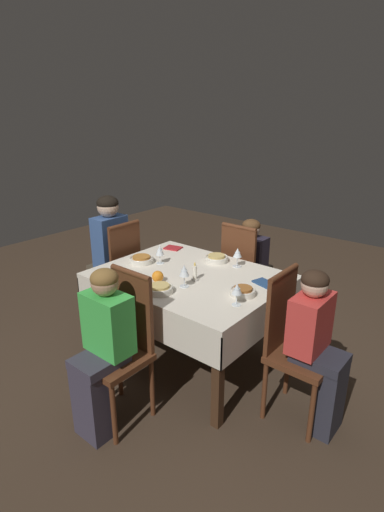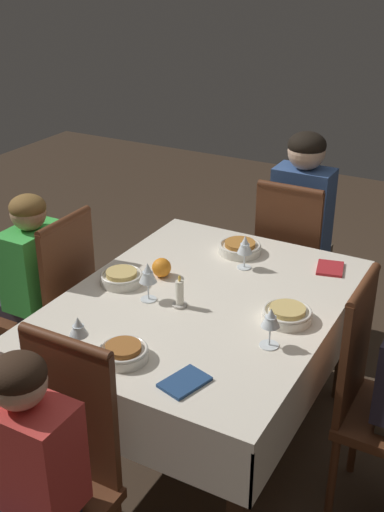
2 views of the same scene
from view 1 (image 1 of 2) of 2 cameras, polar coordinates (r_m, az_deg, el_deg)
The scene contains 22 objects.
ground_plane at distance 3.38m, azimuth -0.35°, elevation -14.37°, with size 8.00×8.00×0.00m, color #3D2D21.
dining_table at distance 3.06m, azimuth -0.38°, elevation -4.18°, with size 1.36×1.06×0.74m.
chair_east at distance 3.73m, azimuth -10.35°, elevation -1.86°, with size 0.38×0.37×1.00m.
chair_north at distance 2.61m, azimuth -9.92°, elevation -11.94°, with size 0.37×0.38×1.00m.
chair_west at distance 2.66m, azimuth 14.17°, elevation -11.69°, with size 0.38×0.37×1.00m.
chair_south at distance 3.65m, azimuth 7.32°, elevation -2.20°, with size 0.37×0.38×1.00m.
person_adult_denim at distance 3.79m, azimuth -11.97°, elevation 0.75°, with size 0.34×0.30×1.21m.
person_child_green at distance 2.50m, azimuth -12.83°, elevation -12.49°, with size 0.30×0.33×1.06m.
person_child_red at distance 2.59m, azimuth 17.55°, elevation -12.07°, with size 0.33×0.30×1.05m.
person_child_dark at distance 3.78m, azimuth 8.69°, elevation -1.25°, with size 0.30×0.33×1.01m.
bowl_east at distance 3.28m, azimuth -7.24°, elevation -0.48°, with size 0.20×0.20×0.06m.
wine_glass_east at distance 3.22m, azimuth -4.63°, elevation 0.75°, with size 0.07×0.07×0.16m.
bowl_north at distance 2.74m, azimuth -4.61°, elevation -4.66°, with size 0.18×0.18×0.06m.
wine_glass_north at distance 2.78m, azimuth -1.12°, elevation -2.17°, with size 0.07×0.07×0.17m.
bowl_west at distance 2.71m, azimuth 7.29°, elevation -5.02°, with size 0.17×0.17×0.06m.
wine_glass_west at distance 2.54m, azimuth 6.45°, elevation -4.79°, with size 0.07×0.07×0.15m.
bowl_south at distance 3.29m, azimuth 3.53°, elevation -0.32°, with size 0.19×0.19×0.06m.
wine_glass_south at distance 3.16m, azimuth 6.52°, elevation 0.36°, with size 0.07×0.07×0.16m.
candle_centerpiece at distance 2.91m, azimuth 0.40°, elevation -2.55°, with size 0.06×0.06×0.14m.
orange_fruit at distance 2.89m, azimuth -4.92°, elevation -2.94°, with size 0.08×0.08×0.08m, color orange.
napkin_red_folded at distance 2.91m, azimuth 10.32°, elevation -3.83°, with size 0.18×0.15×0.01m.
napkin_spare_side at distance 3.60m, azimuth -2.73°, elevation 1.15°, with size 0.17×0.14×0.01m.
Camera 1 is at (-1.79, 2.14, 1.91)m, focal length 28.00 mm.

